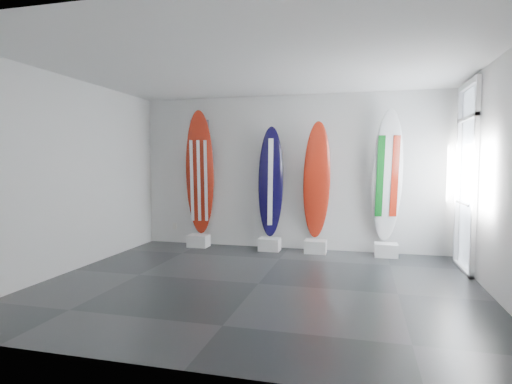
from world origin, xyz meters
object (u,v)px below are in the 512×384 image
(surfboard_italy, at_px, (387,177))
(surfboard_navy, at_px, (271,183))
(surfboard_usa, at_px, (200,173))
(surfboard_swiss, at_px, (317,181))

(surfboard_italy, bearing_deg, surfboard_navy, 168.37)
(surfboard_navy, height_order, surfboard_italy, surfboard_italy)
(surfboard_usa, bearing_deg, surfboard_navy, -12.13)
(surfboard_usa, distance_m, surfboard_swiss, 2.35)
(surfboard_usa, height_order, surfboard_navy, surfboard_usa)
(surfboard_usa, xyz_separation_m, surfboard_swiss, (2.35, 0.00, -0.14))
(surfboard_navy, bearing_deg, surfboard_usa, 158.97)
(surfboard_swiss, height_order, surfboard_italy, surfboard_italy)
(surfboard_navy, height_order, surfboard_swiss, surfboard_swiss)
(surfboard_swiss, bearing_deg, surfboard_italy, -13.42)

